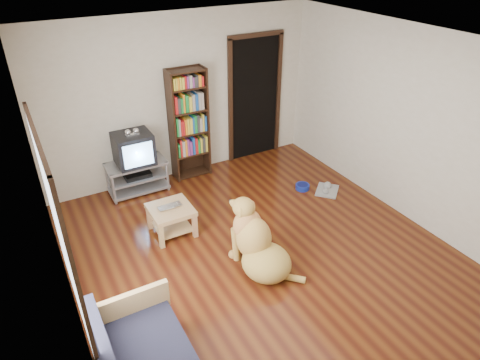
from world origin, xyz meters
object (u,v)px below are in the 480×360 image
crt_tv (133,148)px  bookshelf (188,119)px  coffee_table (171,215)px  dog_bowl (302,187)px  dog (258,246)px  laptop (171,208)px  grey_rag (327,190)px  tv_stand (137,176)px

crt_tv → bookshelf: size_ratio=0.32×
bookshelf → coffee_table: bookshelf is taller
coffee_table → bookshelf: bearing=57.2°
dog_bowl → dog: 2.02m
laptop → grey_rag: bearing=-4.9°
crt_tv → bookshelf: 0.99m
grey_rag → laptop: bearing=176.3°
dog → grey_rag: bearing=27.3°
dog_bowl → crt_tv: size_ratio=0.38×
bookshelf → coffee_table: bearing=-122.8°
tv_stand → crt_tv: (0.00, 0.02, 0.47)m
coffee_table → dog_bowl: bearing=1.5°
bookshelf → coffee_table: (-0.88, -1.37, -0.72)m
laptop → dog: dog is taller
laptop → tv_stand: bearing=91.7°
grey_rag → dog: 2.14m
dog_bowl → coffee_table: size_ratio=0.40×
dog_bowl → bookshelf: bearing=135.7°
laptop → coffee_table: size_ratio=0.57×
laptop → grey_rag: laptop is taller
crt_tv → laptop: bearing=-87.1°
laptop → bookshelf: bearing=56.6°
coffee_table → dog: bearing=-60.9°
coffee_table → laptop: bearing=-90.0°
tv_stand → crt_tv: bearing=90.0°
tv_stand → bookshelf: bookshelf is taller
crt_tv → coffee_table: 1.38m
tv_stand → dog: bearing=-73.7°
dog → bookshelf: bearing=84.6°
dog → crt_tv: bearing=106.2°
crt_tv → coffee_table: (0.07, -1.30, -0.46)m
laptop → dog_bowl: size_ratio=1.42×
bookshelf → dog: (-0.24, -2.53, -0.67)m
laptop → coffee_table: (-0.00, 0.03, -0.13)m
tv_stand → coffee_table: bearing=-87.0°
grey_rag → tv_stand: 2.99m
grey_rag → crt_tv: size_ratio=0.69×
laptop → crt_tv: size_ratio=0.54×
laptop → grey_rag: size_ratio=0.78×
dog_bowl → tv_stand: size_ratio=0.24×
laptop → crt_tv: bearing=91.7°
laptop → grey_rag: 2.56m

